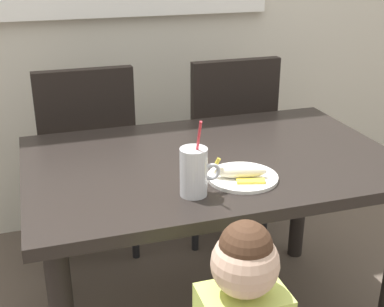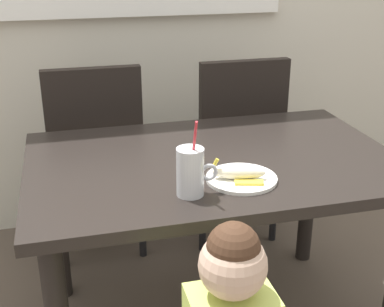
{
  "view_description": "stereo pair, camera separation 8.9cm",
  "coord_description": "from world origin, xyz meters",
  "px_view_note": "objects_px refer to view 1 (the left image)",
  "views": [
    {
      "loc": [
        -0.58,
        -1.59,
        1.45
      ],
      "look_at": [
        -0.1,
        -0.08,
        0.8
      ],
      "focal_mm": 48.1,
      "sensor_mm": 36.0,
      "label": 1
    },
    {
      "loc": [
        -0.5,
        -1.62,
        1.45
      ],
      "look_at": [
        -0.1,
        -0.08,
        0.8
      ],
      "focal_mm": 48.1,
      "sensor_mm": 36.0,
      "label": 2
    }
  ],
  "objects_px": {
    "milk_cup": "(194,174)",
    "peeled_banana": "(241,172)",
    "dining_table": "(211,184)",
    "dining_chair_right": "(225,138)",
    "dining_chair_left": "(87,153)",
    "snack_plate": "(243,177)"
  },
  "relations": [
    {
      "from": "milk_cup",
      "to": "peeled_banana",
      "type": "bearing_deg",
      "value": 14.66
    },
    {
      "from": "dining_table",
      "to": "peeled_banana",
      "type": "xyz_separation_m",
      "value": [
        0.02,
        -0.21,
        0.14
      ]
    },
    {
      "from": "dining_chair_right",
      "to": "peeled_banana",
      "type": "distance_m",
      "value": 0.93
    },
    {
      "from": "dining_chair_left",
      "to": "peeled_banana",
      "type": "height_order",
      "value": "dining_chair_left"
    },
    {
      "from": "dining_chair_left",
      "to": "dining_chair_right",
      "type": "relative_size",
      "value": 1.0
    },
    {
      "from": "dining_table",
      "to": "peeled_banana",
      "type": "distance_m",
      "value": 0.26
    },
    {
      "from": "snack_plate",
      "to": "peeled_banana",
      "type": "relative_size",
      "value": 1.31
    },
    {
      "from": "dining_table",
      "to": "dining_chair_right",
      "type": "height_order",
      "value": "dining_chair_right"
    },
    {
      "from": "dining_chair_right",
      "to": "snack_plate",
      "type": "relative_size",
      "value": 4.17
    },
    {
      "from": "dining_chair_left",
      "to": "dining_chair_right",
      "type": "xyz_separation_m",
      "value": [
        0.68,
        -0.02,
        0.0
      ]
    },
    {
      "from": "dining_table",
      "to": "dining_chair_right",
      "type": "xyz_separation_m",
      "value": [
        0.3,
        0.64,
        -0.09
      ]
    },
    {
      "from": "dining_chair_right",
      "to": "snack_plate",
      "type": "xyz_separation_m",
      "value": [
        -0.27,
        -0.85,
        0.2
      ]
    },
    {
      "from": "dining_chair_right",
      "to": "milk_cup",
      "type": "relative_size",
      "value": 3.87
    },
    {
      "from": "dining_chair_left",
      "to": "peeled_banana",
      "type": "distance_m",
      "value": 0.99
    },
    {
      "from": "dining_chair_right",
      "to": "dining_table",
      "type": "bearing_deg",
      "value": 64.81
    },
    {
      "from": "dining_chair_right",
      "to": "dining_chair_left",
      "type": "bearing_deg",
      "value": -1.85
    },
    {
      "from": "dining_chair_left",
      "to": "dining_chair_right",
      "type": "height_order",
      "value": "same"
    },
    {
      "from": "peeled_banana",
      "to": "dining_table",
      "type": "bearing_deg",
      "value": 95.56
    },
    {
      "from": "dining_chair_left",
      "to": "peeled_banana",
      "type": "bearing_deg",
      "value": 114.38
    },
    {
      "from": "dining_chair_right",
      "to": "peeled_banana",
      "type": "relative_size",
      "value": 5.47
    },
    {
      "from": "dining_table",
      "to": "dining_chair_left",
      "type": "height_order",
      "value": "dining_chair_left"
    },
    {
      "from": "dining_chair_right",
      "to": "peeled_banana",
      "type": "height_order",
      "value": "dining_chair_right"
    }
  ]
}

